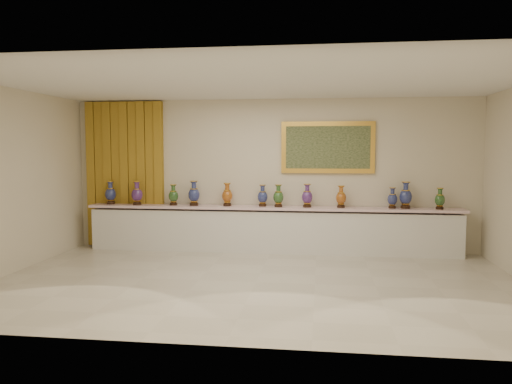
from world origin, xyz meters
TOP-DOWN VIEW (x-y plane):
  - ground at (0.00, 0.00)m, footprint 8.00×8.00m
  - room at (-2.37, 2.44)m, footprint 8.00×8.00m
  - counter at (0.00, 2.27)m, footprint 7.28×0.48m
  - vase_0 at (-3.28, 2.28)m, footprint 0.28×0.28m
  - vase_1 at (-2.70, 2.21)m, footprint 0.28×0.28m
  - vase_2 at (-1.96, 2.25)m, footprint 0.24×0.24m
  - vase_3 at (-1.53, 2.23)m, footprint 0.26×0.26m
  - vase_4 at (-0.86, 2.26)m, footprint 0.27×0.27m
  - vase_5 at (-0.17, 2.28)m, footprint 0.23×0.23m
  - vase_6 at (0.15, 2.22)m, footprint 0.23×0.23m
  - vase_7 at (0.70, 2.24)m, footprint 0.26×0.26m
  - vase_8 at (1.35, 2.26)m, footprint 0.23×0.23m
  - vase_9 at (2.31, 2.27)m, footprint 0.20×0.20m
  - vase_10 at (2.55, 2.28)m, footprint 0.27×0.27m
  - vase_11 at (3.16, 2.23)m, footprint 0.19×0.19m
  - label_card at (-0.98, 2.13)m, footprint 0.10×0.06m

SIDE VIEW (x-z plane):
  - ground at x=0.00m, z-range 0.00..0.00m
  - counter at x=0.00m, z-range -0.01..0.89m
  - label_card at x=-0.98m, z-range 0.90..0.90m
  - vase_9 at x=2.31m, z-range 0.88..1.27m
  - vase_11 at x=3.16m, z-range 0.88..1.28m
  - vase_2 at x=-1.96m, z-range 0.88..1.29m
  - vase_8 at x=1.35m, z-range 0.88..1.30m
  - vase_5 at x=-0.17m, z-range 0.88..1.30m
  - vase_6 at x=0.15m, z-range 0.88..1.31m
  - vase_7 at x=0.70m, z-range 0.88..1.33m
  - vase_4 at x=-0.86m, z-range 0.88..1.33m
  - vase_0 at x=-3.28m, z-range 0.88..1.34m
  - vase_1 at x=-2.70m, z-range 0.88..1.35m
  - vase_3 at x=-1.53m, z-range 0.87..1.37m
  - vase_10 at x=2.55m, z-range 0.87..1.38m
  - room at x=-2.37m, z-range -2.41..5.59m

